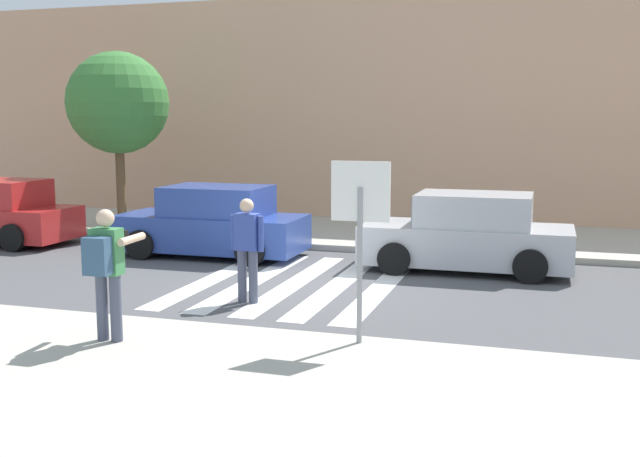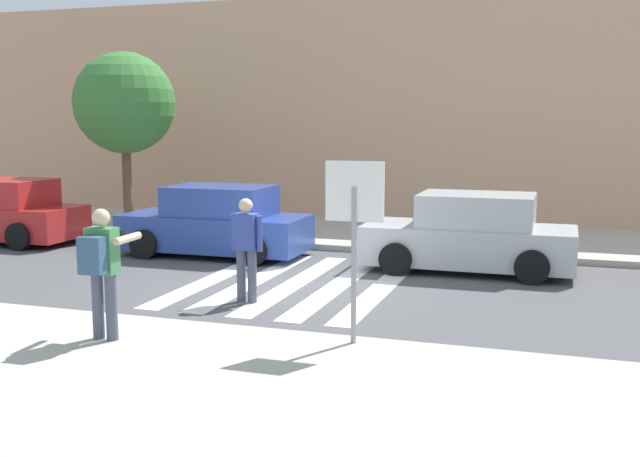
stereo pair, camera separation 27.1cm
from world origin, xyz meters
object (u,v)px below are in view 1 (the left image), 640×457
Objects in this scene: pedestrian_crossing at (247,244)px; parked_car_silver at (468,235)px; parked_car_blue at (213,223)px; stop_sign at (360,212)px; street_tree_west at (118,103)px; photographer_with_backpack at (106,263)px.

pedestrian_crossing is 4.91m from parked_car_silver.
parked_car_blue is (-2.36, 3.73, -0.25)m from pedestrian_crossing.
stop_sign is 7.58m from parked_car_blue.
street_tree_west reaches higher than pedestrian_crossing.
stop_sign is at bearing -40.46° from pedestrian_crossing.
street_tree_west is at bearing 147.03° from parked_car_blue.
stop_sign is 1.36× the size of pedestrian_crossing.
pedestrian_crossing is (0.72, 2.96, -0.19)m from photographer_with_backpack.
stop_sign is 0.51× the size of street_tree_west.
parked_car_silver is at bearing -14.85° from street_tree_west.
photographer_with_backpack is at bearing -76.17° from parked_car_blue.
photographer_with_backpack reaches higher than pedestrian_crossing.
parked_car_silver is at bearing 59.81° from photographer_with_backpack.
parked_car_blue is 5.54m from parked_car_silver.
pedestrian_crossing is 0.37× the size of street_tree_west.
parked_car_blue and parked_car_silver have the same top height.
parked_car_blue is (-1.65, 6.69, -0.44)m from photographer_with_backpack.
street_tree_west is (-3.83, 2.48, 2.68)m from parked_car_blue.
stop_sign reaches higher than parked_car_silver.
stop_sign reaches higher than parked_car_blue.
stop_sign reaches higher than pedestrian_crossing.
street_tree_west reaches higher than photographer_with_backpack.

